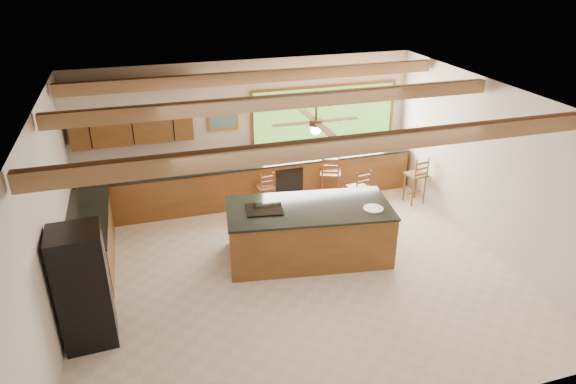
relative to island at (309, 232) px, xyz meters
name	(u,v)px	position (x,y,z in m)	size (l,w,h in m)	color
ground	(295,273)	(-0.40, -0.46, -0.50)	(7.20, 7.20, 0.00)	beige
room_shell	(273,139)	(-0.57, 0.19, 1.72)	(7.27, 6.54, 3.02)	beige
counter_run	(220,194)	(-1.22, 2.06, -0.03)	(7.12, 3.10, 1.22)	brown
island	(309,232)	(0.00, 0.00, 0.00)	(3.00, 1.74, 1.01)	brown
refrigerator	(83,287)	(-3.62, -1.16, 0.38)	(0.71, 0.69, 1.74)	black
bar_stool_a	(265,189)	(-0.30, 1.85, 0.06)	(0.36, 0.36, 0.94)	brown
bar_stool_b	(360,190)	(1.45, 1.08, 0.14)	(0.43, 0.43, 1.08)	brown
bar_stool_c	(331,174)	(1.13, 1.81, 0.21)	(0.55, 0.56, 1.18)	brown
bar_stool_d	(417,176)	(2.90, 1.34, 0.14)	(0.43, 0.43, 1.08)	brown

